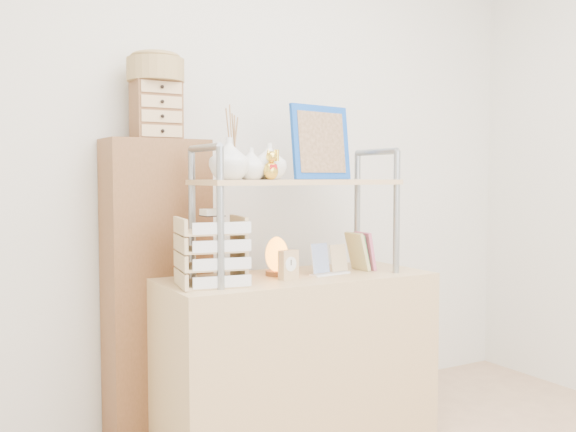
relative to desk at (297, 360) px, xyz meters
name	(u,v)px	position (x,y,z in m)	size (l,w,h in m)	color
room_shell	(425,18)	(0.00, -0.81, 1.32)	(3.42, 3.41, 2.61)	silver
desk	(297,360)	(0.00, 0.00, 0.00)	(1.20, 0.50, 0.75)	tan
cabinet	(157,290)	(-0.52, 0.37, 0.30)	(0.45, 0.24, 1.35)	brown
hutch	(280,173)	(-0.08, 0.01, 0.82)	(0.90, 0.34, 0.76)	gray
letter_tray	(212,255)	(-0.42, -0.05, 0.50)	(0.29, 0.27, 0.31)	#D7AF81
salt_lamp	(277,256)	(-0.08, 0.05, 0.46)	(0.11, 0.11, 0.17)	brown
desk_clock	(289,265)	(-0.08, -0.07, 0.44)	(0.09, 0.06, 0.12)	tan
postcard_stand	(330,266)	(0.14, -0.04, 0.42)	(0.20, 0.08, 0.14)	white
drawer_chest	(156,111)	(-0.52, 0.35, 1.10)	(0.20, 0.16, 0.25)	brown
woven_basket	(156,70)	(-0.52, 0.35, 1.28)	(0.25, 0.25, 0.10)	olive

